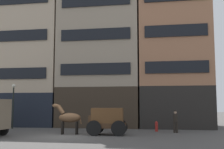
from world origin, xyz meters
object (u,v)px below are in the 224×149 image
Objects in this scene: draft_horse at (69,117)px; cargo_wagon at (107,119)px; pedestrian_officer at (176,120)px; streetlamp_curbside at (13,100)px; fire_hydrant_curbside at (156,126)px.

cargo_wagon is at bearing 0.04° from draft_horse.
draft_horse is 1.31× the size of pedestrian_officer.
draft_horse reaches higher than cargo_wagon.
cargo_wagon is 10.27m from streetlamp_curbside.
streetlamp_curbside is at bearing 178.42° from fire_hydrant_curbside.
cargo_wagon is 1.65× the size of pedestrian_officer.
cargo_wagon is 1.26× the size of draft_horse.
fire_hydrant_curbside is (3.62, 3.26, -0.72)m from cargo_wagon.
fire_hydrant_curbside is at bearing -1.58° from streetlamp_curbside.
streetlamp_curbside is at bearing 150.99° from draft_horse.
draft_horse is at bearing -153.56° from fire_hydrant_curbside.
pedestrian_officer is 1.84m from fire_hydrant_curbside.
streetlamp_curbside is (-6.54, 3.63, 1.40)m from draft_horse.
draft_horse is at bearing -163.70° from pedestrian_officer.
draft_horse is 2.83× the size of fire_hydrant_curbside.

